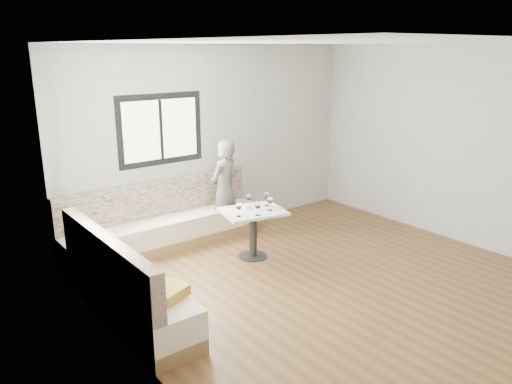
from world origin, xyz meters
TOP-DOWN VIEW (x-y plane):
  - room at (-0.08, 0.08)m, footprint 5.01×5.01m
  - banquette at (-1.59, 1.63)m, footprint 2.90×2.80m
  - table at (-0.25, 1.23)m, footprint 0.94×0.80m
  - person at (-0.10, 2.13)m, footprint 0.62×0.51m
  - olive_ramekin at (-0.27, 1.35)m, footprint 0.10×0.10m
  - wine_glass_a at (-0.55, 1.14)m, footprint 0.09×0.09m
  - wine_glass_b at (-0.33, 1.03)m, footprint 0.09×0.09m
  - wine_glass_c at (-0.08, 1.09)m, footprint 0.09×0.09m
  - wine_glass_d at (-0.21, 1.37)m, footprint 0.09×0.09m
  - wine_glass_e at (0.02, 1.28)m, footprint 0.09×0.09m

SIDE VIEW (x-z plane):
  - banquette at x=-1.59m, z-range -0.14..0.81m
  - table at x=-0.25m, z-range 0.17..0.83m
  - olive_ramekin at x=-0.27m, z-range 0.67..0.70m
  - person at x=-0.10m, z-range 0.00..1.46m
  - wine_glass_a at x=-0.55m, z-range 0.70..0.90m
  - wine_glass_b at x=-0.33m, z-range 0.70..0.90m
  - wine_glass_c at x=-0.08m, z-range 0.70..0.90m
  - wine_glass_d at x=-0.21m, z-range 0.70..0.90m
  - wine_glass_e at x=0.02m, z-range 0.70..0.90m
  - room at x=-0.08m, z-range 0.01..2.82m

